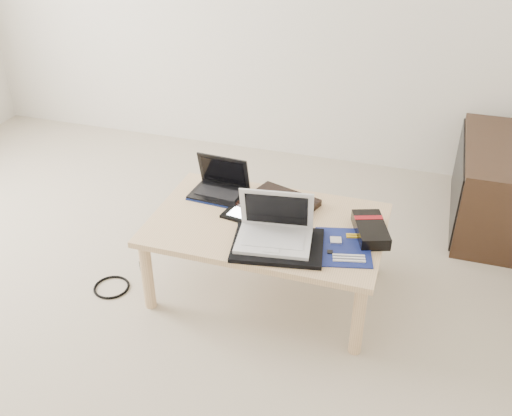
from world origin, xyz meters
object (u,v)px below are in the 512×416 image
(coffee_table, at_px, (267,231))
(gpu_box, at_px, (370,229))
(white_laptop, at_px, (275,230))
(media_cabinet, at_px, (493,185))
(netbook, at_px, (220,187))

(coffee_table, height_order, gpu_box, gpu_box)
(white_laptop, distance_m, gpu_box, 0.45)
(coffee_table, distance_m, white_laptop, 0.21)
(media_cabinet, height_order, white_laptop, white_laptop)
(media_cabinet, distance_m, netbook, 1.61)
(netbook, distance_m, gpu_box, 0.80)
(white_laptop, bearing_deg, gpu_box, 25.80)
(white_laptop, bearing_deg, netbook, 139.03)
(netbook, relative_size, gpu_box, 0.98)
(gpu_box, bearing_deg, media_cabinet, 58.09)
(netbook, height_order, white_laptop, white_laptop)
(coffee_table, height_order, white_laptop, white_laptop)
(gpu_box, bearing_deg, coffee_table, -174.96)
(coffee_table, bearing_deg, netbook, 148.90)
(media_cabinet, bearing_deg, coffee_table, -137.14)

